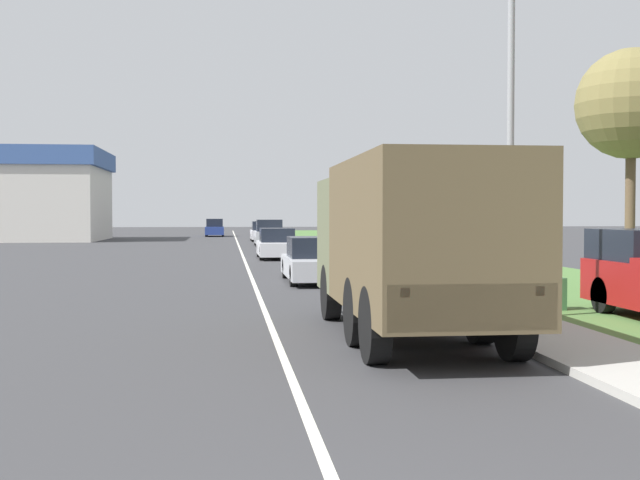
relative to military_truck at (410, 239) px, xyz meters
The scene contains 14 objects.
ground_plane 29.72m from the military_truck, 94.36° to the left, with size 180.00×180.00×0.00m, color #38383A.
lane_centre_stripe 29.72m from the military_truck, 94.36° to the left, with size 0.12×120.00×0.00m.
sidewalk_right 29.71m from the military_truck, 85.66° to the left, with size 1.80×120.00×0.12m.
grass_strip_right 30.37m from the military_truck, 77.34° to the left, with size 7.00×120.00×0.02m.
military_truck is the anchor object (origin of this frame).
car_nearest_ahead 11.47m from the military_truck, 91.79° to the left, with size 1.78×4.79×1.39m.
car_second_ahead 24.65m from the military_truck, 91.62° to the left, with size 1.78×4.61×1.44m.
car_third_ahead 39.89m from the military_truck, 90.36° to the left, with size 1.88×4.00×1.74m.
car_fourth_ahead 49.34m from the military_truck, 90.27° to the left, with size 1.87×4.72×1.54m.
car_farthest_ahead 63.32m from the military_truck, 93.77° to the left, with size 1.73×4.35×1.67m.
lamp_post 4.29m from the military_truck, 41.94° to the left, with size 1.69×0.24×7.69m.
tree_mid_right 10.97m from the military_truck, 42.84° to the left, with size 2.94×2.94×6.49m.
utility_box 5.42m from the military_truck, 41.37° to the left, with size 0.55×0.45×0.70m.
building_distant 57.26m from the military_truck, 111.27° to the left, with size 16.02×11.95×7.21m.
Camera 1 is at (-0.82, -2.80, 2.10)m, focal length 45.00 mm.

